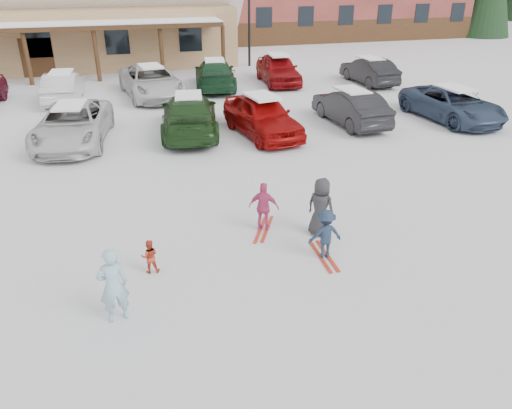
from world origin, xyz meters
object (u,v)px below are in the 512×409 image
object	(u,v)px
parked_car_11	(215,74)
parked_car_3	(189,115)
child_magenta	(264,207)
parked_car_12	(278,69)
lamp_post	(249,10)
parked_car_10	(152,82)
parked_car_4	(262,116)
parked_car_6	(452,104)
adult_skier	(113,285)
child_navy	(325,234)
toddler_red	(150,256)
parked_car_5	(351,107)
day_lodge	(5,0)
bystander_dark	(321,207)
parked_car_9	(63,87)
parked_car_2	(73,124)
parked_car_13	(369,71)

from	to	relation	value
parked_car_11	parked_car_3	bearing A→B (deg)	80.04
child_magenta	parked_car_12	bearing A→B (deg)	-81.90
lamp_post	parked_car_10	world-z (taller)	lamp_post
parked_car_4	parked_car_6	world-z (taller)	parked_car_4
parked_car_6	parked_car_4	bearing A→B (deg)	173.70
adult_skier	child_navy	xyz separation A→B (m)	(4.62, 1.07, -0.18)
parked_car_12	parked_car_11	bearing A→B (deg)	-172.60
toddler_red	child_magenta	xyz separation A→B (m)	(2.90, 1.19, 0.25)
parked_car_3	lamp_post	bearing A→B (deg)	-105.88
child_navy	parked_car_5	xyz separation A→B (m)	(4.99, 9.53, 0.12)
day_lodge	parked_car_6	world-z (taller)	day_lodge
child_magenta	parked_car_3	world-z (taller)	parked_car_3
parked_car_5	parked_car_6	size ratio (longest dim) A/B	0.87
bystander_dark	parked_car_9	distance (m)	17.07
lamp_post	parked_car_2	size ratio (longest dim) A/B	1.15
adult_skier	parked_car_6	distance (m)	17.26
day_lodge	parked_car_4	distance (m)	22.54
child_navy	parked_car_2	size ratio (longest dim) A/B	0.23
lamp_post	parked_car_10	distance (m)	9.96
child_navy	parked_car_12	world-z (taller)	parked_car_12
day_lodge	parked_car_10	size ratio (longest dim) A/B	5.28
child_navy	parked_car_9	distance (m)	17.91
parked_car_5	parked_car_3	bearing A→B (deg)	-8.33
bystander_dark	parked_car_12	bearing A→B (deg)	-52.38
parked_car_5	parked_car_9	world-z (taller)	parked_car_5
child_magenta	parked_car_10	xyz separation A→B (m)	(-1.61, 14.79, 0.12)
child_magenta	parked_car_10	world-z (taller)	parked_car_10
child_navy	parked_car_12	xyz separation A→B (m)	(4.40, 17.72, 0.19)
parked_car_6	parked_car_11	world-z (taller)	parked_car_11
parked_car_4	parked_car_9	size ratio (longest dim) A/B	1.06
parked_car_5	parked_car_10	size ratio (longest dim) A/B	0.79
parked_car_4	parked_car_10	xyz separation A→B (m)	(-3.64, 7.37, -0.01)
child_magenta	parked_car_6	bearing A→B (deg)	-118.09
child_navy	parked_car_11	distance (m)	17.48
adult_skier	parked_car_4	size ratio (longest dim) A/B	0.34
toddler_red	parked_car_6	world-z (taller)	parked_car_6
child_magenta	parked_car_13	size ratio (longest dim) A/B	0.30
adult_skier	parked_car_9	bearing A→B (deg)	-95.90
day_lodge	parked_car_6	size ratio (longest dim) A/B	5.86
adult_skier	toddler_red	world-z (taller)	adult_skier
day_lodge	bystander_dark	distance (m)	29.30
day_lodge	parked_car_4	size ratio (longest dim) A/B	6.40
parked_car_9	parked_car_5	bearing A→B (deg)	152.32
parked_car_10	parked_car_2	bearing A→B (deg)	-125.35
child_magenta	parked_car_9	size ratio (longest dim) A/B	0.30
parked_car_12	adult_skier	bearing A→B (deg)	-112.41
parked_car_11	day_lodge	bearing A→B (deg)	-34.73
child_magenta	parked_car_3	distance (m)	8.38
parked_car_12	child_navy	bearing A→B (deg)	-100.70
child_magenta	parked_car_6	size ratio (longest dim) A/B	0.26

